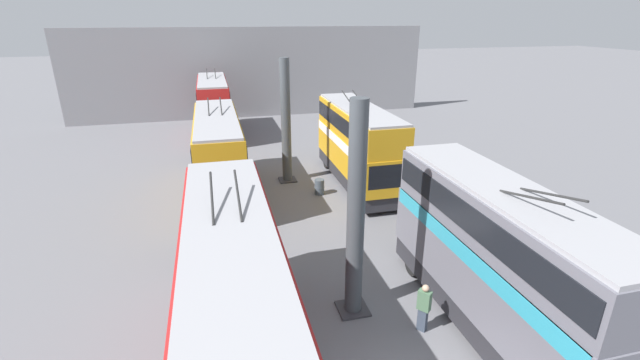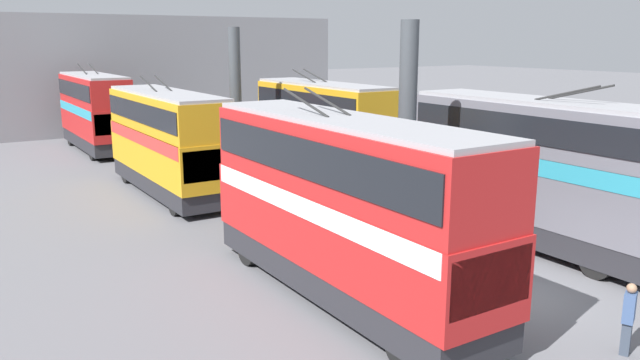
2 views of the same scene
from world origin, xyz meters
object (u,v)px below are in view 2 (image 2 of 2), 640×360
at_px(bus_left_near, 535,162).
at_px(bus_right_near, 343,197).
at_px(bus_left_far, 322,123).
at_px(oil_drum, 287,175).
at_px(person_by_left_row, 478,224).
at_px(person_by_right_row, 384,250).
at_px(bus_right_far, 95,108).
at_px(bus_right_mid, 168,137).
at_px(person_aisle_foreground, 628,317).

bearing_deg(bus_left_near, bus_right_near, 92.67).
bearing_deg(bus_left_far, oil_drum, 111.45).
bearing_deg(oil_drum, person_by_left_row, -177.68).
relative_size(bus_left_near, person_by_right_row, 5.71).
xyz_separation_m(bus_left_far, oil_drum, (-1.07, 2.71, -2.31)).
distance_m(bus_right_near, bus_right_far, 28.00).
xyz_separation_m(bus_left_far, person_by_left_row, (-13.25, 2.22, -1.83)).
height_order(bus_left_near, bus_right_mid, bus_left_near).
height_order(bus_right_near, bus_right_far, bus_right_near).
distance_m(bus_left_near, person_by_right_row, 6.79).
height_order(bus_left_far, oil_drum, bus_left_far).
height_order(bus_right_far, person_aisle_foreground, bus_right_far).
height_order(bus_left_far, person_aisle_foreground, bus_left_far).
bearing_deg(bus_right_near, person_aisle_foreground, -149.25).
height_order(bus_right_near, person_aisle_foreground, bus_right_near).
height_order(person_by_left_row, person_aisle_foreground, person_by_left_row).
bearing_deg(person_by_left_row, bus_left_near, -47.10).
bearing_deg(person_aisle_foreground, bus_right_near, -174.50).
bearing_deg(person_by_left_row, bus_right_far, 64.72).
relative_size(bus_right_near, person_by_right_row, 6.21).
height_order(bus_right_near, person_by_left_row, bus_right_near).
xyz_separation_m(bus_left_near, person_by_right_row, (0.03, 6.49, -1.99)).
bearing_deg(oil_drum, bus_right_far, 20.31).
distance_m(person_by_left_row, person_by_right_row, 4.29).
xyz_separation_m(bus_right_far, person_by_right_row, (-27.58, -1.80, -1.88)).
bearing_deg(bus_right_far, person_by_left_row, -167.45).
xyz_separation_m(bus_left_far, bus_right_mid, (0.13, 8.29, -0.07)).
relative_size(person_by_left_row, oil_drum, 1.92).
relative_size(bus_left_far, bus_right_mid, 0.98).
distance_m(bus_right_far, person_by_right_row, 27.70).
height_order(bus_left_near, person_by_right_row, bus_left_near).
height_order(bus_right_far, person_by_right_row, bus_right_far).
xyz_separation_m(bus_right_near, bus_right_far, (28.00, -0.00, -0.08)).
relative_size(bus_left_far, bus_right_far, 1.06).
relative_size(bus_right_mid, person_by_right_row, 5.88).
xyz_separation_m(bus_right_mid, person_aisle_foreground, (-20.25, -3.64, -1.80)).
distance_m(bus_left_near, bus_right_far, 28.83).
bearing_deg(person_by_right_row, person_by_left_row, 129.55).
height_order(bus_right_near, oil_drum, bus_right_near).
bearing_deg(bus_left_near, bus_right_mid, 31.09).
height_order(bus_left_far, person_by_right_row, bus_left_far).
bearing_deg(person_aisle_foreground, oil_drum, 148.94).
xyz_separation_m(bus_left_near, bus_right_near, (-0.39, 8.29, -0.03)).
xyz_separation_m(bus_right_mid, oil_drum, (-1.19, -5.58, -2.24)).
relative_size(bus_left_near, bus_right_mid, 0.97).
distance_m(bus_left_far, person_by_right_row, 15.17).
xyz_separation_m(bus_left_near, person_by_left_row, (0.36, 2.22, -1.95)).
height_order(person_by_left_row, oil_drum, person_by_left_row).
bearing_deg(bus_left_far, person_by_left_row, 170.50).
distance_m(bus_right_far, oil_drum, 16.23).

